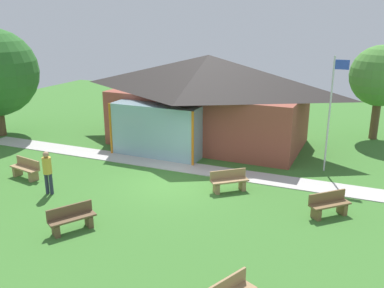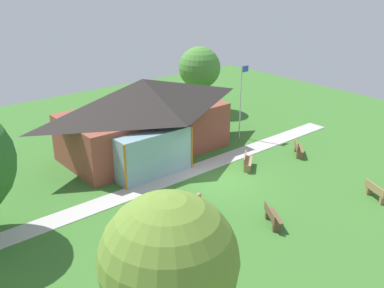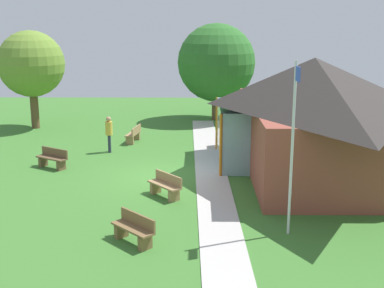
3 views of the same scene
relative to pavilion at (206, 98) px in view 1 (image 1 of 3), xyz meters
The scene contains 10 objects.
ground_plane 6.51m from the pavilion, 80.92° to the right, with size 44.00×44.00×0.00m, color #3D752D.
pavilion is the anchor object (origin of this frame).
footpath 4.75m from the pavilion, 76.49° to the right, with size 23.67×1.30×0.03m, color #BCB7B2.
flagpole 6.79m from the pavilion, 15.72° to the right, with size 0.64×0.08×5.09m.
bench_mid_right 9.78m from the pavilion, 41.35° to the right, with size 1.38×1.37×0.84m.
bench_front_center 10.96m from the pavilion, 91.65° to the right, with size 1.15×1.51×0.84m.
bench_mid_left 9.60m from the pavilion, 123.01° to the right, with size 1.55×0.69×0.84m.
bench_rear_near_path 6.88m from the pavilion, 59.78° to the right, with size 1.43×1.31×0.84m.
visitor_strolling_lawn 9.40m from the pavilion, 109.01° to the right, with size 0.34×0.34×1.74m.
tree_behind_pavilion_right 9.61m from the pavilion, 28.88° to the left, with size 3.30×3.30×5.20m.
Camera 1 is at (7.21, -14.38, 6.72)m, focal length 39.13 mm.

